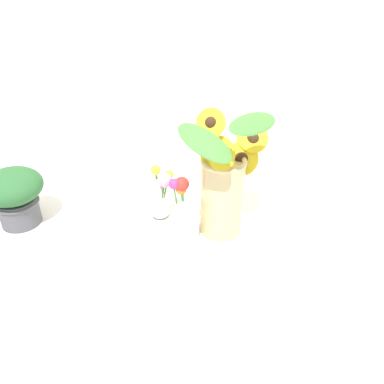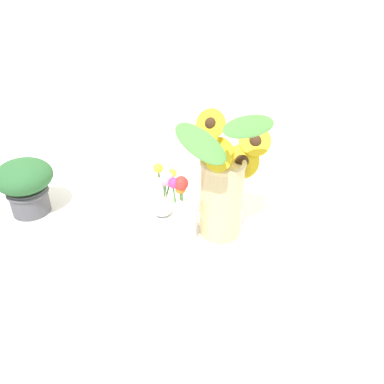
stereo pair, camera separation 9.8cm
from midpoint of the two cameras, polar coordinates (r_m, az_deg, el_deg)
ground_plane at (r=1.05m, az=-4.59°, el=-6.68°), size 6.00×6.00×0.00m
serving_tray at (r=1.05m, az=-2.69°, el=-5.75°), size 0.53×0.53×0.02m
mason_jar_sunflowers at (r=0.96m, az=1.85°, el=1.00°), size 0.25×0.23×0.35m
vase_small_center at (r=0.97m, az=-3.83°, el=-3.64°), size 0.08×0.08×0.17m
vase_bulb_right at (r=1.05m, az=-7.47°, el=-1.00°), size 0.07×0.07×0.17m
potted_plant at (r=1.17m, az=-27.66°, el=-0.29°), size 0.16×0.16×0.17m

